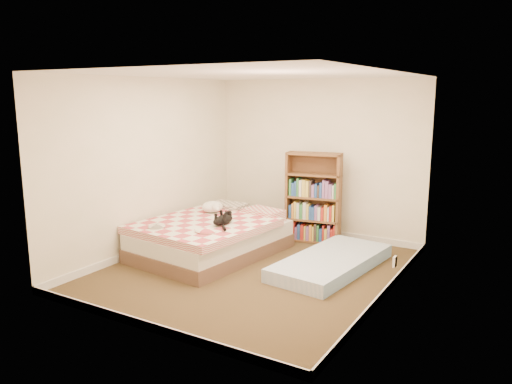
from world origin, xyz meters
The scene contains 6 objects.
room centered at (0.00, 0.00, 1.20)m, with size 3.51×4.01×2.51m.
bed centered at (-0.85, 0.30, 0.26)m, with size 1.73×2.25×0.56m.
bookshelf centered at (0.13, 1.61, 0.52)m, with size 0.88×0.42×1.39m.
floor_mattress centered at (0.87, 0.56, 0.09)m, with size 0.87×1.92×0.17m, color #7CA2CF.
black_cat centered at (-0.56, 0.17, 0.57)m, with size 0.29×0.67×0.15m.
white_dog centered at (-1.11, 0.66, 0.59)m, with size 0.37×0.40×0.17m.
Camera 1 is at (3.21, -5.32, 2.26)m, focal length 35.00 mm.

